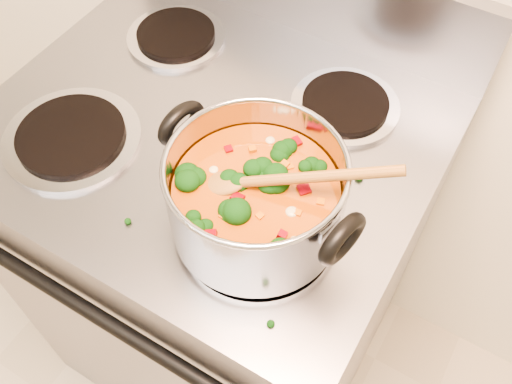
{
  "coord_description": "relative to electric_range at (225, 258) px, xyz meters",
  "views": [
    {
      "loc": [
        0.37,
        0.65,
        1.61
      ],
      "look_at": [
        0.15,
        1.02,
        1.01
      ],
      "focal_mm": 40.0,
      "sensor_mm": 36.0,
      "label": 1
    }
  ],
  "objects": [
    {
      "name": "electric_range",
      "position": [
        0.0,
        0.0,
        0.0
      ],
      "size": [
        0.73,
        0.66,
        1.08
      ],
      "color": "gray",
      "rests_on": "ground"
    },
    {
      "name": "stockpot",
      "position": [
        0.17,
        -0.14,
        0.53
      ],
      "size": [
        0.3,
        0.24,
        0.14
      ],
      "rotation": [
        0.0,
        0.0,
        -0.2
      ],
      "color": "#9D9DA4",
      "rests_on": "electric_range"
    },
    {
      "name": "cooktop_crumbs",
      "position": [
        0.2,
        -0.04,
        0.46
      ],
      "size": [
        0.39,
        0.21,
        0.01
      ],
      "color": "black",
      "rests_on": "electric_range"
    },
    {
      "name": "wooden_spoon",
      "position": [
        0.18,
        -0.13,
        0.57
      ],
      "size": [
        0.25,
        0.12,
        0.1
      ],
      "rotation": [
        0.0,
        0.0,
        0.39
      ],
      "color": "brown",
      "rests_on": "stockpot"
    }
  ]
}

